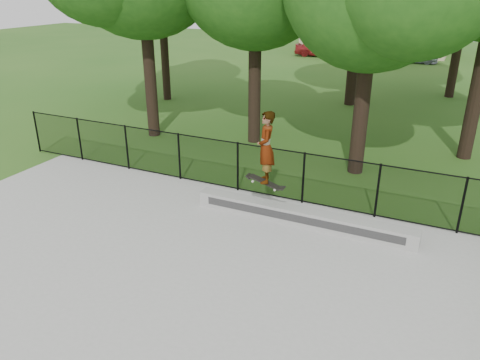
{
  "coord_description": "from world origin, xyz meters",
  "views": [
    {
      "loc": [
        5.48,
        -5.53,
        5.79
      ],
      "look_at": [
        0.88,
        4.2,
        1.2
      ],
      "focal_mm": 35.0,
      "sensor_mm": 36.0,
      "label": 1
    }
  ],
  "objects_px": {
    "grind_ledge": "(301,217)",
    "car_c": "(412,55)",
    "skater_airborne": "(266,148)",
    "car_a": "(319,48)",
    "car_b": "(336,49)"
  },
  "relations": [
    {
      "from": "grind_ledge",
      "to": "car_c",
      "type": "relative_size",
      "value": 1.66
    },
    {
      "from": "car_c",
      "to": "grind_ledge",
      "type": "bearing_deg",
      "value": -179.09
    },
    {
      "from": "car_a",
      "to": "car_c",
      "type": "distance_m",
      "value": 7.37
    },
    {
      "from": "car_c",
      "to": "skater_airborne",
      "type": "relative_size",
      "value": 1.74
    },
    {
      "from": "car_a",
      "to": "car_b",
      "type": "xyz_separation_m",
      "value": [
        1.17,
        0.96,
        -0.14
      ]
    },
    {
      "from": "grind_ledge",
      "to": "car_b",
      "type": "bearing_deg",
      "value": 102.99
    },
    {
      "from": "car_b",
      "to": "car_a",
      "type": "bearing_deg",
      "value": 147.01
    },
    {
      "from": "car_b",
      "to": "skater_airborne",
      "type": "height_order",
      "value": "skater_airborne"
    },
    {
      "from": "car_a",
      "to": "skater_airborne",
      "type": "height_order",
      "value": "skater_airborne"
    },
    {
      "from": "car_b",
      "to": "skater_airborne",
      "type": "relative_size",
      "value": 1.48
    },
    {
      "from": "car_a",
      "to": "car_b",
      "type": "bearing_deg",
      "value": -57.15
    },
    {
      "from": "grind_ledge",
      "to": "car_b",
      "type": "height_order",
      "value": "car_b"
    },
    {
      "from": "car_a",
      "to": "car_c",
      "type": "bearing_deg",
      "value": -96.41
    },
    {
      "from": "skater_airborne",
      "to": "car_c",
      "type": "bearing_deg",
      "value": 89.45
    },
    {
      "from": "car_c",
      "to": "skater_airborne",
      "type": "xyz_separation_m",
      "value": [
        -0.28,
        -28.89,
        1.5
      ]
    }
  ]
}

